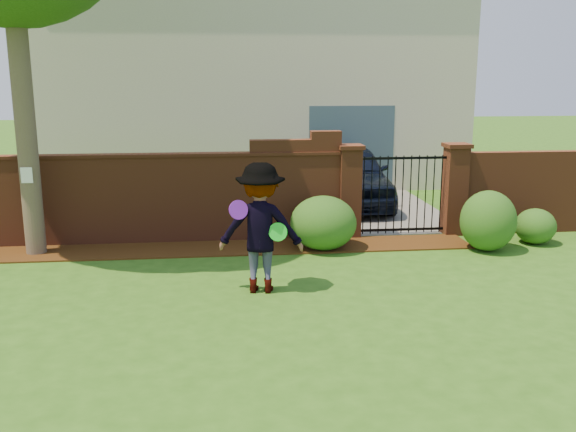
{
  "coord_description": "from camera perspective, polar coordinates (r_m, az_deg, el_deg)",
  "views": [
    {
      "loc": [
        -0.25,
        -8.36,
        3.25
      ],
      "look_at": [
        0.86,
        1.4,
        1.05
      ],
      "focal_mm": 39.6,
      "sensor_mm": 36.0,
      "label": 1
    }
  ],
  "objects": [
    {
      "name": "house",
      "position": [
        20.39,
        -3.01,
        12.36
      ],
      "size": [
        12.4,
        6.4,
        6.3
      ],
      "color": "beige",
      "rests_on": "ground"
    },
    {
      "name": "shrub_middle",
      "position": [
        12.43,
        17.53,
        -0.42
      ],
      "size": [
        1.04,
        1.04,
        1.14
      ],
      "primitive_type": "ellipsoid",
      "color": "#1B5018",
      "rests_on": "ground"
    },
    {
      "name": "driveway",
      "position": [
        17.09,
        6.33,
        1.61
      ],
      "size": [
        3.2,
        8.0,
        0.01
      ],
      "primitive_type": "cube",
      "color": "slate",
      "rests_on": "ground"
    },
    {
      "name": "pillar_right",
      "position": [
        13.47,
        14.75,
        2.4
      ],
      "size": [
        0.5,
        0.5,
        1.88
      ],
      "color": "brown",
      "rests_on": "ground"
    },
    {
      "name": "iron_gate",
      "position": [
        13.13,
        10.24,
        1.91
      ],
      "size": [
        1.78,
        0.03,
        1.6
      ],
      "color": "black",
      "rests_on": "ground"
    },
    {
      "name": "brick_wall_return",
      "position": [
        14.33,
        22.21,
        2.04
      ],
      "size": [
        4.0,
        0.25,
        1.7
      ],
      "primitive_type": "cube",
      "color": "brown",
      "rests_on": "ground"
    },
    {
      "name": "man",
      "position": [
        9.51,
        -2.53,
        -1.13
      ],
      "size": [
        1.38,
        0.94,
        1.98
      ],
      "primitive_type": "imported",
      "rotation": [
        0.0,
        0.0,
        2.98
      ],
      "color": "gray",
      "rests_on": "ground"
    },
    {
      "name": "shrub_left",
      "position": [
        11.96,
        3.19,
        -0.63
      ],
      "size": [
        1.25,
        1.25,
        1.03
      ],
      "primitive_type": "ellipsoid",
      "color": "#1B5018",
      "rests_on": "ground"
    },
    {
      "name": "frisbee_green",
      "position": [
        9.34,
        -0.9,
        -1.44
      ],
      "size": [
        0.29,
        0.14,
        0.28
      ],
      "primitive_type": "cylinder",
      "rotation": [
        1.43,
        0.0,
        -0.27
      ],
      "color": "#1BCC27",
      "rests_on": "man"
    },
    {
      "name": "frisbee_purple",
      "position": [
        9.26,
        -4.48,
        0.56
      ],
      "size": [
        0.3,
        0.17,
        0.29
      ],
      "primitive_type": "cylinder",
      "rotation": [
        1.36,
        0.0,
        0.3
      ],
      "color": "purple",
      "rests_on": "man"
    },
    {
      "name": "mulch_bed",
      "position": [
        12.16,
        -9.55,
        -2.99
      ],
      "size": [
        11.1,
        1.08,
        0.03
      ],
      "primitive_type": "cube",
      "color": "#361D09",
      "rests_on": "ground"
    },
    {
      "name": "paper_notice",
      "position": [
        12.17,
        -22.41,
        3.4
      ],
      "size": [
        0.2,
        0.01,
        0.28
      ],
      "primitive_type": "cube",
      "color": "white",
      "rests_on": "tree"
    },
    {
      "name": "pillar_left",
      "position": [
        12.85,
        5.55,
        2.28
      ],
      "size": [
        0.5,
        0.5,
        1.88
      ],
      "color": "brown",
      "rests_on": "ground"
    },
    {
      "name": "shrub_right",
      "position": [
        13.3,
        21.33,
        -0.86
      ],
      "size": [
        0.78,
        0.78,
        0.7
      ],
      "primitive_type": "ellipsoid",
      "color": "#1B5018",
      "rests_on": "ground"
    },
    {
      "name": "ground",
      "position": [
        8.97,
        -4.49,
        -8.68
      ],
      "size": [
        80.0,
        80.0,
        0.01
      ],
      "primitive_type": "cube",
      "color": "#2D5B16",
      "rests_on": "ground"
    },
    {
      "name": "car",
      "position": [
        15.92,
        5.55,
        3.61
      ],
      "size": [
        1.99,
        4.6,
        1.54
      ],
      "primitive_type": "imported",
      "rotation": [
        0.0,
        0.0,
        -0.04
      ],
      "color": "black",
      "rests_on": "ground"
    },
    {
      "name": "brick_wall",
      "position": [
        12.7,
        -14.33,
        1.69
      ],
      "size": [
        8.7,
        0.31,
        2.16
      ],
      "color": "brown",
      "rests_on": "ground"
    }
  ]
}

